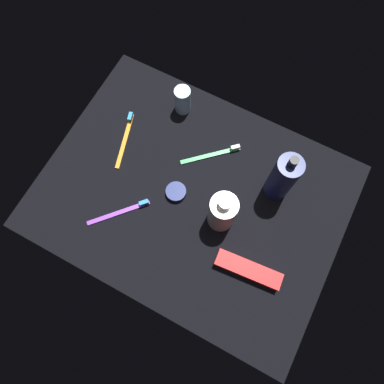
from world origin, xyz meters
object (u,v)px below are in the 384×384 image
object	(u,v)px
toothbrush_purple	(122,211)
toothpaste_box_red	(248,270)
cream_tin_left	(176,192)
toothbrush_green	(214,154)
toothbrush_orange	(126,137)
bodywash_bottle	(222,212)
deodorant_stick	(183,100)
lotion_bottle	(283,178)

from	to	relation	value
toothbrush_purple	toothpaste_box_red	world-z (taller)	toothpaste_box_red
toothbrush_purple	cream_tin_left	size ratio (longest dim) A/B	2.47
toothbrush_green	toothbrush_purple	distance (cm)	31.06
toothbrush_orange	toothbrush_green	bearing A→B (deg)	16.00
bodywash_bottle	toothbrush_purple	xyz separation A→B (cm)	(-24.96, -10.83, -6.70)
bodywash_bottle	toothbrush_orange	distance (cm)	37.75
toothbrush_orange	toothpaste_box_red	world-z (taller)	toothpaste_box_red
deodorant_stick	toothbrush_purple	world-z (taller)	deodorant_stick
toothbrush_orange	toothpaste_box_red	distance (cm)	51.94
toothbrush_orange	toothbrush_purple	world-z (taller)	same
toothbrush_orange	toothpaste_box_red	xyz separation A→B (cm)	(48.58, -18.34, 0.99)
bodywash_bottle	cream_tin_left	distance (cm)	15.79
toothbrush_green	lotion_bottle	bearing A→B (deg)	-4.24
toothbrush_purple	bodywash_bottle	bearing A→B (deg)	23.44
toothbrush_purple	cream_tin_left	xyz separation A→B (cm)	(10.54, 11.76, 0.32)
bodywash_bottle	toothbrush_purple	size ratio (longest dim) A/B	1.15
toothpaste_box_red	toothbrush_green	bearing A→B (deg)	126.37
toothbrush_orange	toothpaste_box_red	size ratio (longest dim) A/B	1.00
lotion_bottle	bodywash_bottle	bearing A→B (deg)	-123.27
bodywash_bottle	toothbrush_purple	bearing A→B (deg)	-156.56
toothbrush_orange	deodorant_stick	bearing A→B (deg)	58.25
deodorant_stick	toothbrush_orange	size ratio (longest dim) A/B	0.53
toothbrush_green	toothpaste_box_red	bearing A→B (deg)	-48.39
bodywash_bottle	toothpaste_box_red	xyz separation A→B (cm)	(12.58, -9.19, -5.70)
cream_tin_left	lotion_bottle	bearing A→B (deg)	30.15
toothbrush_orange	cream_tin_left	distance (cm)	23.10
lotion_bottle	toothbrush_orange	xyz separation A→B (cm)	(-45.87, -5.89, -8.70)
deodorant_stick	toothbrush_purple	distance (cm)	36.95
toothbrush_green	deodorant_stick	bearing A→B (deg)	148.65
deodorant_stick	toothbrush_orange	bearing A→B (deg)	-121.75
deodorant_stick	bodywash_bottle	bearing A→B (deg)	-45.29
lotion_bottle	toothbrush_green	world-z (taller)	lotion_bottle
lotion_bottle	toothbrush_purple	size ratio (longest dim) A/B	1.49
bodywash_bottle	deodorant_stick	bearing A→B (deg)	134.71
toothbrush_green	toothbrush_orange	size ratio (longest dim) A/B	0.80
bodywash_bottle	deodorant_stick	world-z (taller)	bodywash_bottle
toothbrush_purple	toothpaste_box_red	xyz separation A→B (cm)	(37.55, 1.64, 0.99)
deodorant_stick	toothbrush_purple	size ratio (longest dim) A/B	0.65
deodorant_stick	toothbrush_green	xyz separation A→B (cm)	(15.38, -9.37, -4.02)
toothbrush_green	toothpaste_box_red	distance (cm)	34.41
toothbrush_purple	lotion_bottle	bearing A→B (deg)	36.60
bodywash_bottle	toothbrush_purple	world-z (taller)	bodywash_bottle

